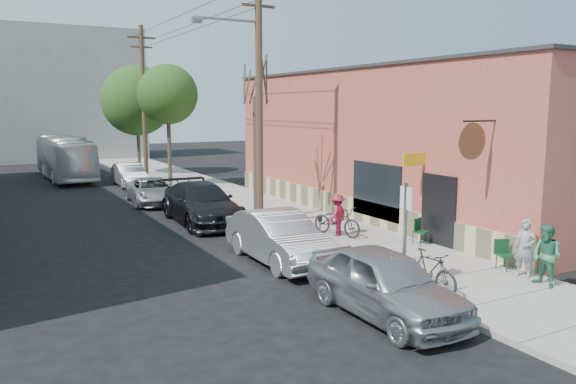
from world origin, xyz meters
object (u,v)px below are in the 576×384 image
car_1 (279,237)px  car_0 (385,283)px  tree_leafy_mid (168,95)px  parked_bike_a (429,271)px  patio_chair_b (506,255)px  parked_bike_b (409,269)px  bus (65,158)px  patio_chair_a (421,232)px  parking_meter_far (208,189)px  patron_grey (525,248)px  parking_meter_near (320,228)px  car_3 (153,191)px  tree_leafy_far (137,101)px  cyclist (337,215)px  tree_bare (256,159)px  sign_post (405,225)px  utility_pole_near (258,94)px  car_4 (129,175)px  car_2 (201,203)px  patron_green (547,256)px

car_1 → car_0: bearing=-89.1°
tree_leafy_mid → parked_bike_a: tree_leafy_mid is taller
patio_chair_b → parked_bike_b: parked_bike_b is taller
bus → tree_leafy_mid: bearing=-58.6°
patio_chair_a → parked_bike_a: bearing=-149.6°
parking_meter_far → patron_grey: bearing=-76.5°
parking_meter_near → tree_leafy_mid: (0.55, 17.94, 4.65)m
car_0 → car_3: size_ratio=1.00×
parked_bike_a → patron_grey: bearing=-12.0°
tree_leafy_far → patron_grey: bearing=-84.2°
tree_leafy_far → patron_grey: size_ratio=4.61×
patio_chair_a → cyclist: bearing=106.3°
parking_meter_far → tree_leafy_far: 15.80m
car_3 → tree_bare: bearing=-65.7°
sign_post → car_1: 4.57m
utility_pole_near → car_4: utility_pole_near is taller
parked_bike_a → parked_bike_b: (-0.21, 0.56, -0.07)m
utility_pole_near → car_0: 11.14m
sign_post → cyclist: bearing=72.8°
cyclist → parked_bike_b: size_ratio=0.87×
utility_pole_near → patron_grey: bearing=-70.5°
car_2 → parking_meter_far: bearing=66.2°
parked_bike_a → parking_meter_near: bearing=89.9°
car_1 → bus: size_ratio=0.47×
bus → parked_bike_b: bearing=-82.3°
patio_chair_a → parked_bike_b: 4.92m
tree_bare → patron_green: bearing=-76.2°
utility_pole_near → car_3: (-2.08, 8.06, -4.75)m
parked_bike_b → cyclist: bearing=81.5°
patron_grey → parked_bike_b: bearing=-126.8°
car_4 → utility_pole_near: bearing=-82.6°
car_4 → tree_bare: bearing=-80.5°
car_4 → bus: size_ratio=0.41×
patio_chair_b → sign_post: bearing=-160.5°
parking_meter_near → parked_bike_a: 4.68m
parking_meter_near → car_2: car_2 is taller
car_0 → car_3: 18.09m
sign_post → patron_grey: sign_post is taller
patio_chair_b → patron_grey: bearing=-79.0°
sign_post → parked_bike_a: (0.33, -0.62, -1.14)m
utility_pole_near → cyclist: (1.79, -3.00, -4.47)m
patio_chair_a → tree_leafy_far: bearing=77.4°
parked_bike_a → car_3: size_ratio=0.39×
parked_bike_b → car_2: (-1.67, 11.23, 0.23)m
tree_leafy_far → patron_grey: (3.09, -30.31, -4.36)m
car_4 → bus: (-2.96, 5.81, 0.75)m
parking_meter_near → cyclist: 2.67m
sign_post → cyclist: sign_post is taller
cyclist → car_0: bearing=39.8°
sign_post → car_2: bearing=97.9°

